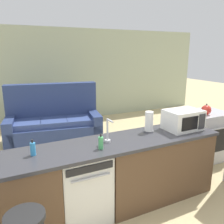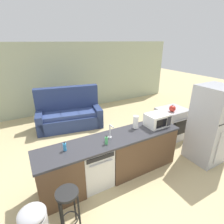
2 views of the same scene
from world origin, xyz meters
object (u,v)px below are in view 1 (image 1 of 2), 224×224
(stove_range, at_px, (204,135))
(soap_bottle, at_px, (101,143))
(paper_towel_roll, at_px, (149,122))
(dish_soap_bottle, at_px, (33,149))
(kettle, at_px, (206,110))
(dishwasher, at_px, (82,186))
(couch, at_px, (54,123))
(microwave, at_px, (183,120))

(stove_range, distance_m, soap_bottle, 2.54)
(paper_towel_roll, height_order, dish_soap_bottle, paper_towel_roll)
(dish_soap_bottle, bearing_deg, stove_range, 9.29)
(soap_bottle, bearing_deg, kettle, 13.66)
(dishwasher, bearing_deg, couch, 83.72)
(stove_range, xyz_separation_m, dish_soap_bottle, (-3.11, -0.51, 0.52))
(stove_range, bearing_deg, kettle, -142.84)
(microwave, bearing_deg, couch, 113.88)
(soap_bottle, distance_m, kettle, 2.30)
(kettle, height_order, couch, couch)
(paper_towel_roll, distance_m, couch, 2.78)
(kettle, distance_m, couch, 3.20)
(stove_range, bearing_deg, dishwasher, -168.09)
(dish_soap_bottle, xyz_separation_m, kettle, (2.95, 0.38, 0.01))
(stove_range, height_order, paper_towel_roll, paper_towel_roll)
(couch, bearing_deg, dishwasher, -96.28)
(stove_range, height_order, microwave, microwave)
(dishwasher, distance_m, dish_soap_bottle, 0.75)
(dishwasher, distance_m, microwave, 1.63)
(kettle, bearing_deg, soap_bottle, -166.34)
(microwave, distance_m, paper_towel_roll, 0.50)
(dish_soap_bottle, relative_size, couch, 0.08)
(dishwasher, distance_m, stove_range, 2.66)
(dish_soap_bottle, bearing_deg, couch, 73.23)
(microwave, xyz_separation_m, paper_towel_roll, (-0.48, 0.13, -0.00))
(microwave, height_order, couch, couch)
(microwave, bearing_deg, dishwasher, 179.95)
(stove_range, relative_size, microwave, 1.80)
(dishwasher, relative_size, couch, 0.39)
(soap_bottle, bearing_deg, couch, 87.99)
(paper_towel_roll, height_order, soap_bottle, paper_towel_roll)
(stove_range, distance_m, couch, 3.17)
(stove_range, distance_m, paper_towel_roll, 1.73)
(dishwasher, relative_size, stove_range, 0.93)
(couch, bearing_deg, soap_bottle, -92.01)
(kettle, bearing_deg, dishwasher, -170.15)
(stove_range, xyz_separation_m, kettle, (-0.17, -0.13, 0.53))
(soap_bottle, bearing_deg, stove_range, 15.57)
(soap_bottle, relative_size, dish_soap_bottle, 1.00)
(stove_range, xyz_separation_m, paper_towel_roll, (-1.57, -0.42, 0.59))
(soap_bottle, relative_size, couch, 0.08)
(kettle, relative_size, couch, 0.10)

